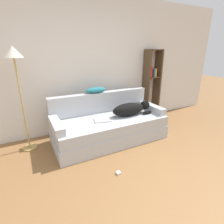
# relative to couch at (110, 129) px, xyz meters

# --- Properties ---
(ground_plane) EXTENTS (20.00, 20.00, 0.00)m
(ground_plane) POSITION_rel_couch_xyz_m (-0.05, -1.59, -0.22)
(ground_plane) COLOR olive
(wall_back) EXTENTS (7.15, 0.06, 2.70)m
(wall_back) POSITION_rel_couch_xyz_m (-0.05, 0.79, 1.13)
(wall_back) COLOR silver
(wall_back) RESTS_ON ground_plane
(couch) EXTENTS (2.11, 0.94, 0.45)m
(couch) POSITION_rel_couch_xyz_m (0.00, 0.00, 0.00)
(couch) COLOR #B2B7BC
(couch) RESTS_ON ground_plane
(couch_backrest) EXTENTS (2.07, 0.15, 0.41)m
(couch_backrest) POSITION_rel_couch_xyz_m (0.00, 0.40, 0.43)
(couch_backrest) COLOR #B2B7BC
(couch_backrest) RESTS_ON couch
(couch_arm_left) EXTENTS (0.15, 0.75, 0.13)m
(couch_arm_left) POSITION_rel_couch_xyz_m (-0.98, -0.01, 0.29)
(couch_arm_left) COLOR #B2B7BC
(couch_arm_left) RESTS_ON couch
(couch_arm_right) EXTENTS (0.15, 0.75, 0.13)m
(couch_arm_right) POSITION_rel_couch_xyz_m (0.98, -0.01, 0.29)
(couch_arm_right) COLOR #B2B7BC
(couch_arm_right) RESTS_ON couch
(dog) EXTENTS (0.83, 0.28, 0.27)m
(dog) POSITION_rel_couch_xyz_m (0.45, -0.04, 0.36)
(dog) COLOR black
(dog) RESTS_ON couch
(laptop) EXTENTS (0.34, 0.28, 0.02)m
(laptop) POSITION_rel_couch_xyz_m (-0.18, -0.05, 0.24)
(laptop) COLOR #B7B7BC
(laptop) RESTS_ON couch
(throw_pillow) EXTENTS (0.42, 0.18, 0.11)m
(throw_pillow) POSITION_rel_couch_xyz_m (-0.10, 0.42, 0.69)
(throw_pillow) COLOR teal
(throw_pillow) RESTS_ON couch_backrest
(bookshelf) EXTENTS (0.38, 0.26, 1.67)m
(bookshelf) POSITION_rel_couch_xyz_m (1.45, 0.61, 0.72)
(bookshelf) COLOR #4C3823
(bookshelf) RESTS_ON ground_plane
(floor_lamp) EXTENTS (0.28, 0.28, 1.72)m
(floor_lamp) POSITION_rel_couch_xyz_m (-1.42, 0.36, 1.21)
(floor_lamp) COLOR tan
(floor_lamp) RESTS_ON ground_plane
(power_adapter) EXTENTS (0.06, 0.06, 0.04)m
(power_adapter) POSITION_rel_couch_xyz_m (-0.35, -0.97, -0.20)
(power_adapter) COLOR white
(power_adapter) RESTS_ON ground_plane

